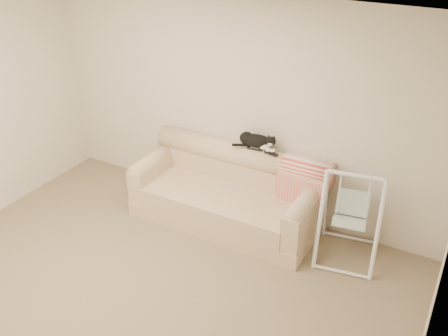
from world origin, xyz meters
name	(u,v)px	position (x,y,z in m)	size (l,w,h in m)	color
ground_plane	(142,297)	(0.00, 0.00, 0.00)	(5.00, 5.00, 0.00)	#79684F
room_shell	(128,160)	(0.00, 0.00, 1.53)	(5.04, 4.04, 2.60)	beige
sofa	(228,193)	(0.08, 1.62, 0.35)	(2.20, 0.93, 0.90)	#C5B197
remote_a	(255,148)	(0.31, 1.84, 0.91)	(0.18, 0.06, 0.03)	black
remote_b	(271,153)	(0.52, 1.81, 0.91)	(0.18, 0.08, 0.02)	black
tuxedo_cat	(257,141)	(0.31, 1.86, 1.00)	(0.52, 0.25, 0.20)	black
throw_blanket	(306,175)	(0.95, 1.84, 0.72)	(0.57, 0.38, 0.58)	red
baby_swing	(351,216)	(1.55, 1.61, 0.52)	(0.73, 0.77, 1.04)	white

